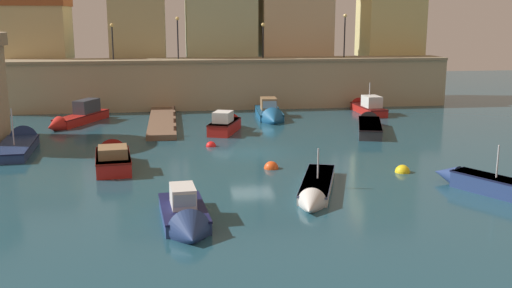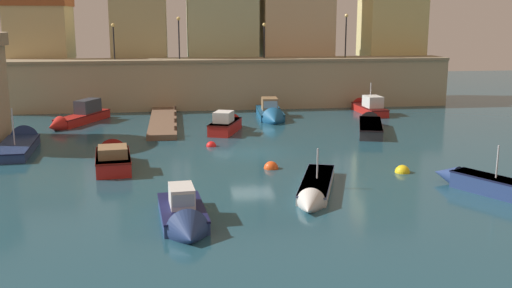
{
  "view_description": "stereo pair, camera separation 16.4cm",
  "coord_description": "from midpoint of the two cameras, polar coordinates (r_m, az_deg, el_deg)",
  "views": [
    {
      "loc": [
        -4.62,
        -34.22,
        7.97
      ],
      "look_at": [
        0.0,
        -1.66,
        0.91
      ],
      "focal_mm": 41.52,
      "sensor_mm": 36.0,
      "label": 1
    },
    {
      "loc": [
        -4.46,
        -34.24,
        7.97
      ],
      "look_at": [
        0.0,
        -1.66,
        0.91
      ],
      "focal_mm": 41.52,
      "sensor_mm": 36.0,
      "label": 2
    }
  ],
  "objects": [
    {
      "name": "quay_lamp_0",
      "position": [
        53.1,
        -13.48,
        10.17
      ],
      "size": [
        0.32,
        0.32,
        3.09
      ],
      "color": "black",
      "rests_on": "quay_wall"
    },
    {
      "name": "moored_boat_1",
      "position": [
        33.25,
        -13.48,
        -1.21
      ],
      "size": [
        2.31,
        5.58,
        1.78
      ],
      "rotation": [
        0.0,
        0.0,
        1.68
      ],
      "color": "red",
      "rests_on": "ground"
    },
    {
      "name": "quay_lamp_2",
      "position": [
        53.47,
        0.88,
        10.51
      ],
      "size": [
        0.32,
        0.32,
        3.1
      ],
      "color": "black",
      "rests_on": "quay_wall"
    },
    {
      "name": "moored_boat_3",
      "position": [
        23.25,
        -6.71,
        -7.02
      ],
      "size": [
        2.1,
        5.33,
        1.9
      ],
      "rotation": [
        0.0,
        0.0,
        -1.49
      ],
      "color": "navy",
      "rests_on": "ground"
    },
    {
      "name": "moored_boat_10",
      "position": [
        47.33,
        1.56,
        2.93
      ],
      "size": [
        2.28,
        7.04,
        2.15
      ],
      "rotation": [
        0.0,
        0.0,
        -1.63
      ],
      "color": "#195689",
      "rests_on": "ground"
    },
    {
      "name": "quay_lamp_1",
      "position": [
        52.85,
        -7.36,
        10.73
      ],
      "size": [
        0.32,
        0.32,
        3.63
      ],
      "color": "black",
      "rests_on": "quay_wall"
    },
    {
      "name": "ground_plane",
      "position": [
        35.44,
        -0.23,
        -0.89
      ],
      "size": [
        101.13,
        101.13,
        0.0
      ],
      "primitive_type": "plane",
      "color": "#1E4756"
    },
    {
      "name": "pier_dock",
      "position": [
        45.54,
        -8.81,
        2.14
      ],
      "size": [
        2.01,
        12.46,
        0.7
      ],
      "color": "brown",
      "rests_on": "ground"
    },
    {
      "name": "moored_boat_8",
      "position": [
        39.54,
        -21.64,
        0.07
      ],
      "size": [
        2.34,
        7.27,
        3.38
      ],
      "rotation": [
        0.0,
        0.0,
        1.64
      ],
      "color": "navy",
      "rests_on": "ground"
    },
    {
      "name": "moored_boat_5",
      "position": [
        43.35,
        11.04,
        1.8
      ],
      "size": [
        3.62,
        7.46,
        1.44
      ],
      "rotation": [
        0.0,
        0.0,
        1.27
      ],
      "color": "#333338",
      "rests_on": "ground"
    },
    {
      "name": "moored_boat_4",
      "position": [
        29.4,
        21.61,
        -3.61
      ],
      "size": [
        3.88,
        5.9,
        2.44
      ],
      "rotation": [
        0.0,
        0.0,
        2.07
      ],
      "color": "navy",
      "rests_on": "ground"
    },
    {
      "name": "mooring_buoy_1",
      "position": [
        37.42,
        -4.21,
        -0.22
      ],
      "size": [
        0.64,
        0.64,
        0.64
      ],
      "primitive_type": "sphere",
      "color": "red",
      "rests_on": "ground"
    },
    {
      "name": "mooring_buoy_0",
      "position": [
        31.87,
        1.61,
        -2.37
      ],
      "size": [
        0.79,
        0.79,
        0.79
      ],
      "primitive_type": "sphere",
      "color": "#EA4C19",
      "rests_on": "ground"
    },
    {
      "name": "moored_boat_7",
      "position": [
        47.11,
        -16.63,
        2.54
      ],
      "size": [
        4.21,
        7.07,
        2.0
      ],
      "rotation": [
        0.0,
        0.0,
        -2.01
      ],
      "color": "red",
      "rests_on": "ground"
    },
    {
      "name": "old_town_backdrop",
      "position": [
        57.46,
        -1.87,
        12.5
      ],
      "size": [
        39.09,
        6.24,
        9.36
      ],
      "color": "tan",
      "rests_on": "ground"
    },
    {
      "name": "moored_boat_2",
      "position": [
        42.21,
        -2.69,
        1.98
      ],
      "size": [
        3.05,
        5.08,
        1.85
      ],
      "rotation": [
        0.0,
        0.0,
        1.21
      ],
      "color": "red",
      "rests_on": "ground"
    },
    {
      "name": "mooring_buoy_2",
      "position": [
        32.02,
        14.06,
        -2.67
      ],
      "size": [
        0.79,
        0.79,
        0.79
      ],
      "primitive_type": "sphere",
      "color": "yellow",
      "rests_on": "ground"
    },
    {
      "name": "quay_wall",
      "position": [
        53.35,
        -2.88,
        5.89
      ],
      "size": [
        40.35,
        3.8,
        4.39
      ],
      "color": "tan",
      "rests_on": "ground"
    },
    {
      "name": "quay_lamp_3",
      "position": [
        55.09,
        8.75,
        10.89
      ],
      "size": [
        0.32,
        0.32,
        3.89
      ],
      "color": "black",
      "rests_on": "quay_wall"
    },
    {
      "name": "moored_boat_0",
      "position": [
        27.13,
        5.83,
        -4.48
      ],
      "size": [
        3.49,
        7.2,
        2.31
      ],
      "rotation": [
        0.0,
        0.0,
        -1.89
      ],
      "color": "silver",
      "rests_on": "ground"
    },
    {
      "name": "moored_boat_6",
      "position": [
        51.62,
        10.7,
        3.59
      ],
      "size": [
        1.69,
        6.47,
        2.99
      ],
      "rotation": [
        0.0,
        0.0,
        1.61
      ],
      "color": "red",
      "rests_on": "ground"
    }
  ]
}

